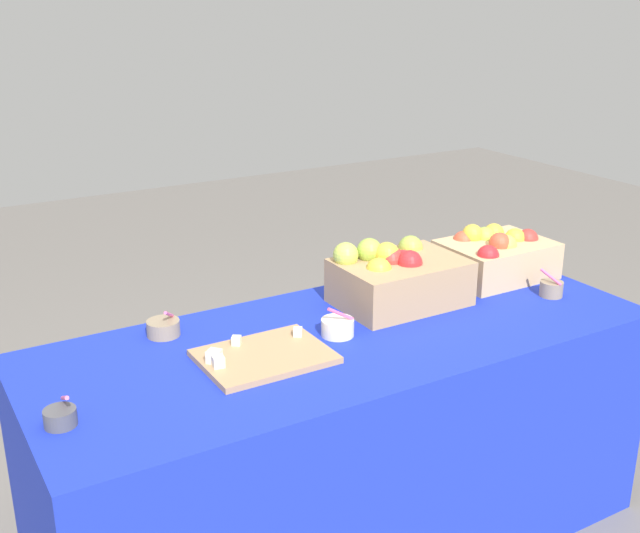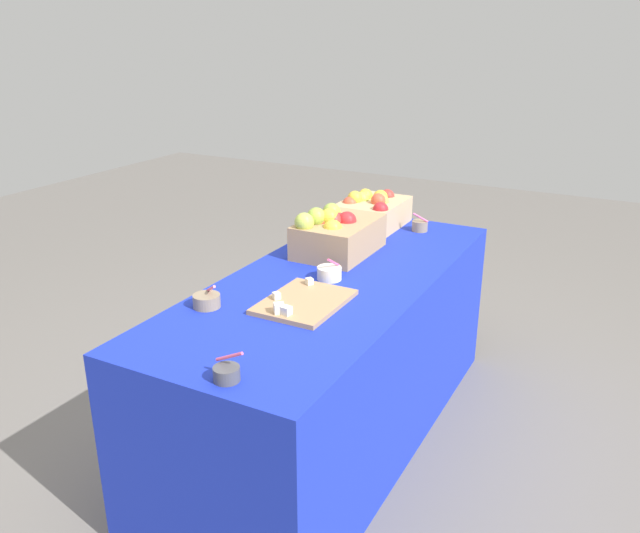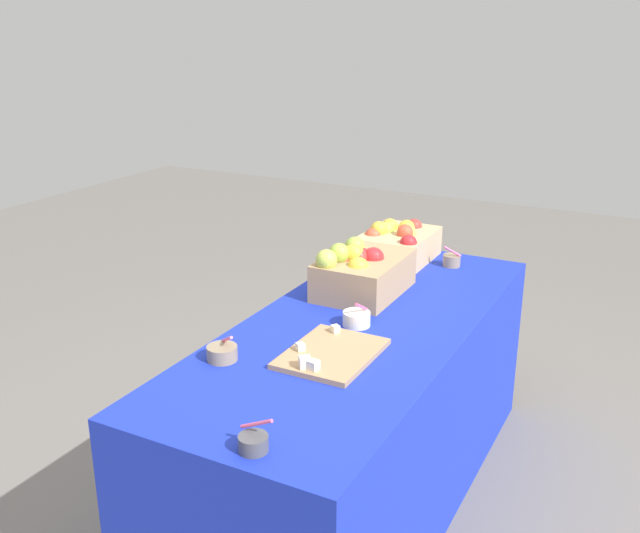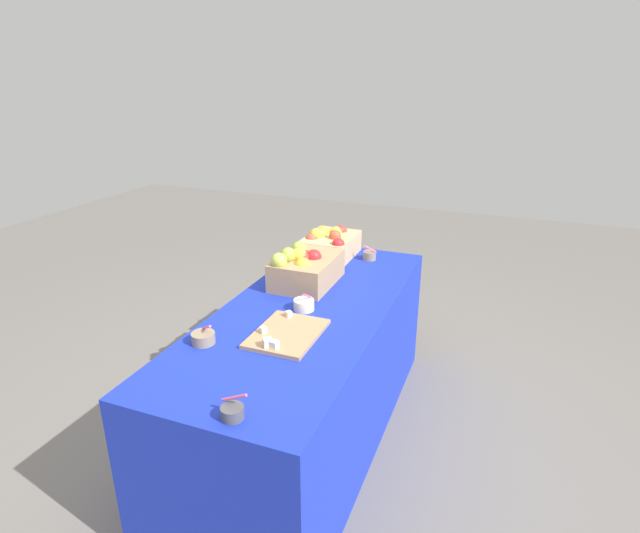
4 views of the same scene
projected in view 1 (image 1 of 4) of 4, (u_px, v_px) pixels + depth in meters
The scene contains 8 objects.
table at pixel (345, 440), 2.48m from camera, with size 1.90×0.76×0.74m, color #192DB7.
apple_crate_left at pixel (496, 255), 2.80m from camera, with size 0.38×0.28×0.18m.
apple_crate_middle at pixel (397, 276), 2.55m from camera, with size 0.41×0.29×0.22m.
cutting_board_front at pixel (263, 356), 2.18m from camera, with size 0.36×0.27×0.05m.
sample_bowl_near at pixel (337, 327), 2.33m from camera, with size 0.10×0.10×0.10m.
sample_bowl_mid at pixel (551, 288), 2.63m from camera, with size 0.08×0.08×0.10m.
sample_bowl_far at pixel (60, 417), 1.85m from camera, with size 0.08×0.10×0.10m.
sample_bowl_extra at pixel (163, 328), 2.33m from camera, with size 0.10×0.10×0.09m.
Camera 1 is at (-1.16, -1.81, 1.71)m, focal length 43.87 mm.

